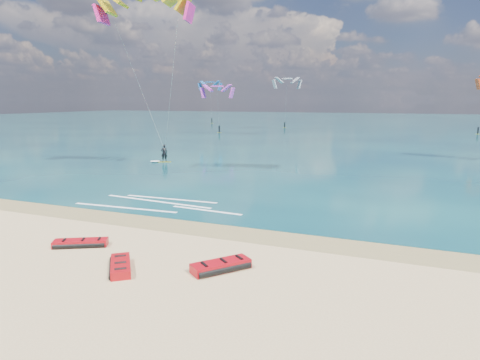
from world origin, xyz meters
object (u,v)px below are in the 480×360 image
packed_kite_right (221,270)px  packed_kite_mid (121,270)px  packed_kite_left (81,246)px  kitesurfer_main (154,74)px

packed_kite_right → packed_kite_mid: bearing=150.4°
packed_kite_left → kitesurfer_main: kitesurfer_main is taller
packed_kite_mid → packed_kite_right: bearing=74.0°
kitesurfer_main → packed_kite_left: bearing=-91.8°
packed_kite_right → kitesurfer_main: (-16.52, 21.33, 8.96)m
packed_kite_left → packed_kite_mid: bearing=-53.5°
packed_kite_mid → kitesurfer_main: bearing=172.0°
packed_kite_left → packed_kite_right: bearing=-29.8°
packed_kite_left → packed_kite_mid: size_ratio=1.10×
packed_kite_mid → kitesurfer_main: 27.64m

